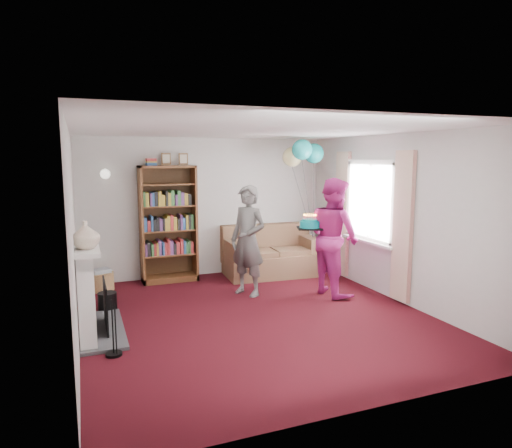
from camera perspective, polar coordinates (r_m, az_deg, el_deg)
name	(u,v)px	position (r m, az deg, el deg)	size (l,w,h in m)	color
ground	(256,317)	(6.33, 0.05, -11.51)	(5.00, 5.00, 0.00)	#33070E
wall_back	(207,207)	(8.39, -6.18, 2.12)	(4.50, 0.02, 2.50)	silver
wall_left	(73,237)	(5.62, -21.96, -1.46)	(0.02, 5.00, 2.50)	silver
wall_right	(397,218)	(7.15, 17.18, 0.74)	(0.02, 5.00, 2.50)	silver
ceiling	(256,129)	(5.97, 0.05, 11.76)	(4.50, 5.00, 0.01)	white
fireplace	(91,293)	(5.97, -19.89, -8.08)	(0.55, 1.80, 1.12)	#3F3F42
window_bay	(370,216)	(7.60, 14.04, 0.93)	(0.14, 2.02, 2.20)	white
wall_sconce	(105,174)	(7.93, -18.34, 5.97)	(0.16, 0.23, 0.16)	gold
bookcase	(168,225)	(8.06, -10.95, -0.14)	(0.95, 0.42, 2.22)	#472B14
sofa	(271,256)	(8.48, 1.84, -4.01)	(1.71, 0.90, 0.90)	brown
wicker_basket	(101,281)	(7.89, -18.75, -6.73)	(0.39, 0.39, 0.35)	#AA804F
person_striped	(248,241)	(7.11, -1.01, -2.09)	(0.63, 0.41, 1.73)	black
person_magenta	(334,237)	(7.24, 9.70, -1.56)	(0.89, 0.70, 1.84)	#B62479
birthday_cake	(310,224)	(7.07, 6.72, -0.05)	(0.37, 0.37, 0.22)	black
balloons	(303,153)	(8.12, 5.86, 8.78)	(0.68, 0.73, 1.79)	#3F3F3F
mantel_vase	(86,235)	(5.47, -20.53, -1.29)	(0.30, 0.30, 0.32)	beige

